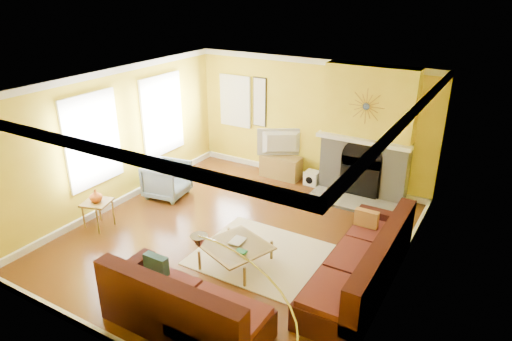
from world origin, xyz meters
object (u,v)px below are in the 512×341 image
Objects in this scene: sectional_sofa at (274,254)px; media_console at (281,167)px; coffee_table at (236,255)px; side_table at (99,214)px; armchair at (167,180)px; arc_lamp at (251,333)px.

sectional_sofa is 3.88m from media_console.
coffee_table is 3.59m from media_console.
side_table reaches higher than coffee_table.
side_table is at bearing -116.21° from media_console.
media_console is at bearing 106.23° from coffee_table.
sectional_sofa is 4.19× the size of coffee_table.
media_console reaches higher than coffee_table.
arc_lamp is (4.09, -3.43, 0.57)m from armchair.
sectional_sofa reaches higher than media_console.
arc_lamp is at bearing -67.77° from sectional_sofa.
side_table is at bearing 157.37° from arc_lamp.
sectional_sofa is 3.53m from side_table.
side_table is at bearing -174.98° from coffee_table.
coffee_table is 1.14× the size of armchair.
media_console is 1.81× the size of side_table.
sectional_sofa is 2.24m from arc_lamp.
media_console is at bearing -45.88° from armchair.
side_table is (-0.25, -1.62, -0.11)m from armchair.
media_console is 1.13× the size of armchair.
arc_lamp is at bearing -138.73° from armchair.
sectional_sofa is at bearing -2.74° from coffee_table.
coffee_table is (-0.69, 0.03, -0.27)m from sectional_sofa.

